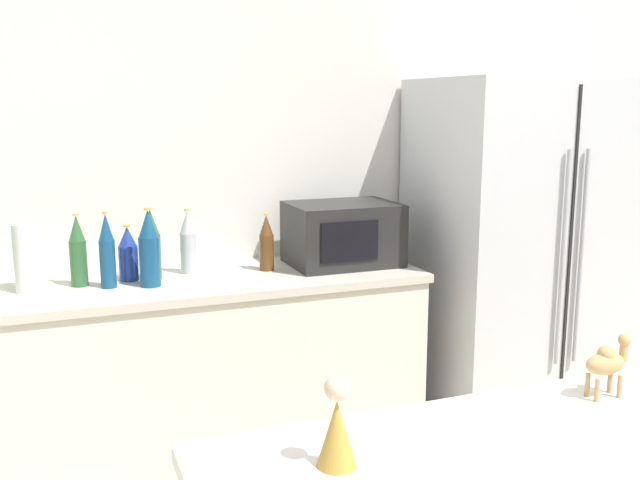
# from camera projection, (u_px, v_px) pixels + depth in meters

# --- Properties ---
(wall_back) EXTENTS (8.00, 0.06, 2.55)m
(wall_back) POSITION_uv_depth(u_px,v_px,m) (274.00, 177.00, 3.39)
(wall_back) COLOR silver
(wall_back) RESTS_ON ground_plane
(back_counter) EXTENTS (1.99, 0.63, 0.90)m
(back_counter) POSITION_uv_depth(u_px,v_px,m) (192.00, 379.00, 3.07)
(back_counter) COLOR silver
(back_counter) RESTS_ON ground_plane
(refrigerator) EXTENTS (0.94, 0.75, 1.73)m
(refrigerator) POSITION_uv_depth(u_px,v_px,m) (518.00, 260.00, 3.48)
(refrigerator) COLOR silver
(refrigerator) RESTS_ON ground_plane
(paper_towel_roll) EXTENTS (0.11, 0.11, 0.27)m
(paper_towel_roll) POSITION_uv_depth(u_px,v_px,m) (28.00, 258.00, 2.75)
(paper_towel_roll) COLOR white
(paper_towel_roll) RESTS_ON back_counter
(microwave) EXTENTS (0.48, 0.37, 0.28)m
(microwave) POSITION_uv_depth(u_px,v_px,m) (343.00, 234.00, 3.22)
(microwave) COLOR black
(microwave) RESTS_ON back_counter
(back_bottle_0) EXTENTS (0.06, 0.06, 0.30)m
(back_bottle_0) POSITION_uv_depth(u_px,v_px,m) (107.00, 252.00, 2.81)
(back_bottle_0) COLOR navy
(back_bottle_0) RESTS_ON back_counter
(back_bottle_1) EXTENTS (0.08, 0.08, 0.32)m
(back_bottle_1) POSITION_uv_depth(u_px,v_px,m) (149.00, 249.00, 2.83)
(back_bottle_1) COLOR navy
(back_bottle_1) RESTS_ON back_counter
(back_bottle_2) EXTENTS (0.08, 0.08, 0.30)m
(back_bottle_2) POSITION_uv_depth(u_px,v_px,m) (151.00, 245.00, 2.94)
(back_bottle_2) COLOR #2D6033
(back_bottle_2) RESTS_ON back_counter
(back_bottle_3) EXTENTS (0.07, 0.07, 0.29)m
(back_bottle_3) POSITION_uv_depth(u_px,v_px,m) (78.00, 252.00, 2.83)
(back_bottle_3) COLOR #2D6033
(back_bottle_3) RESTS_ON back_counter
(back_bottle_4) EXTENTS (0.06, 0.06, 0.25)m
(back_bottle_4) POSITION_uv_depth(u_px,v_px,m) (266.00, 243.00, 3.11)
(back_bottle_4) COLOR brown
(back_bottle_4) RESTS_ON back_counter
(back_bottle_5) EXTENTS (0.08, 0.08, 0.23)m
(back_bottle_5) POSITION_uv_depth(u_px,v_px,m) (128.00, 254.00, 2.93)
(back_bottle_5) COLOR navy
(back_bottle_5) RESTS_ON back_counter
(back_bottle_6) EXTENTS (0.07, 0.07, 0.28)m
(back_bottle_6) POSITION_uv_depth(u_px,v_px,m) (188.00, 243.00, 3.05)
(back_bottle_6) COLOR #B2B7BC
(back_bottle_6) RESTS_ON back_counter
(camel_figurine) EXTENTS (0.11, 0.05, 0.13)m
(camel_figurine) POSITION_uv_depth(u_px,v_px,m) (607.00, 362.00, 1.50)
(camel_figurine) COLOR tan
(camel_figurine) RESTS_ON bar_counter
(wise_man_figurine_blue) EXTENTS (0.07, 0.07, 0.16)m
(wise_man_figurine_blue) POSITION_uv_depth(u_px,v_px,m) (337.00, 427.00, 1.21)
(wise_man_figurine_blue) COLOR #B28933
(wise_man_figurine_blue) RESTS_ON bar_counter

